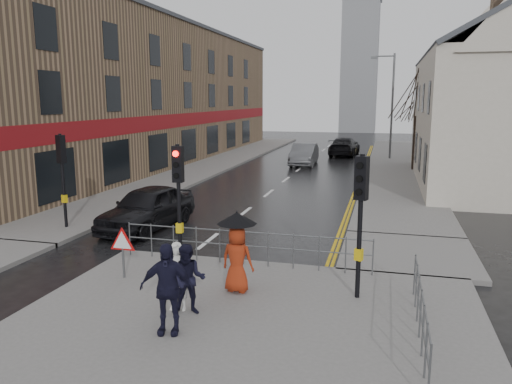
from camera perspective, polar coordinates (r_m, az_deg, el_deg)
The scene contains 24 objects.
ground at distance 14.43m, azimuth -9.63°, elevation -8.78°, with size 120.00×120.00×0.00m, color black.
near_pavement at distance 10.39m, azimuth -2.12°, elevation -16.20°, with size 10.00×9.00×0.14m, color #605E5B.
left_pavement at distance 37.71m, azimuth -4.35°, elevation 3.45°, with size 4.00×44.00×0.14m, color #605E5B.
right_pavement at distance 37.67m, azimuth 15.78°, elevation 3.08°, with size 4.00×40.00×0.14m, color #605E5B.
pavement_bridge_right at distance 16.09m, azimuth 16.97°, elevation -6.79°, with size 4.00×4.20×0.14m, color #605E5B.
building_left_terrace at distance 38.66m, azimuth -12.82°, elevation 10.73°, with size 8.00×42.00×10.00m, color #86684D.
building_right_cream at distance 31.01m, azimuth 26.78°, elevation 9.55°, with size 9.00×16.40×10.10m.
church_tower at distance 74.61m, azimuth 11.75°, elevation 13.67°, with size 5.00×5.00×18.00m, color gray.
traffic_signal_near_left at distance 13.91m, azimuth -8.86°, elevation 0.98°, with size 0.28×0.27×3.40m.
traffic_signal_near_right at distance 11.61m, azimuth 11.88°, elevation -1.03°, with size 0.34×0.33×3.40m.
traffic_signal_far_left at distance 19.16m, azimuth -21.29°, elevation 3.01°, with size 0.34×0.33×3.40m.
guard_railing_front at distance 14.05m, azimuth -1.42°, elevation -5.48°, with size 7.14×0.04×1.00m.
guard_railing_side at distance 10.41m, azimuth 18.34°, elevation -12.01°, with size 0.04×4.54×1.00m.
warning_sign at distance 13.44m, azimuth -15.02°, elevation -5.80°, with size 0.80×0.07×1.35m.
street_lamp at distance 40.37m, azimuth 15.07°, elevation 10.19°, with size 1.83×0.25×8.00m.
tree_near at distance 34.42m, azimuth 17.98°, elevation 10.75°, with size 2.40×2.40×6.58m.
tree_far at distance 42.43m, azimuth 18.03°, elevation 9.66°, with size 2.40×2.40×5.64m.
pedestrian_a at distance 11.24m, azimuth -8.95°, elevation -9.52°, with size 0.56×0.37×1.54m, color silver.
pedestrian_b at distance 11.02m, azimuth -7.73°, elevation -9.87°, with size 0.76×0.59×1.56m, color black.
pedestrian_with_umbrella at distance 12.03m, azimuth -2.17°, elevation -6.40°, with size 0.96×0.96×1.97m.
pedestrian_d at distance 10.18m, azimuth -10.15°, elevation -10.80°, with size 1.09×0.45×1.86m, color black.
car_parked at distance 18.84m, azimuth -12.34°, elevation -1.77°, with size 1.88×4.66×1.59m, color black.
car_mid at distance 36.41m, azimuth 5.51°, elevation 4.29°, with size 1.63×4.68×1.54m, color #515256.
car_far at distance 43.03m, azimuth 10.06°, elevation 5.14°, with size 2.15×5.29×1.53m, color black.
Camera 1 is at (5.70, -12.37, 4.76)m, focal length 35.00 mm.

